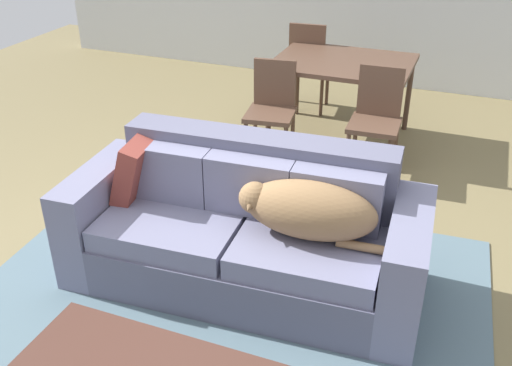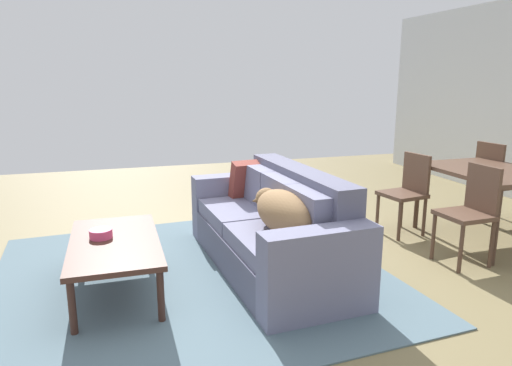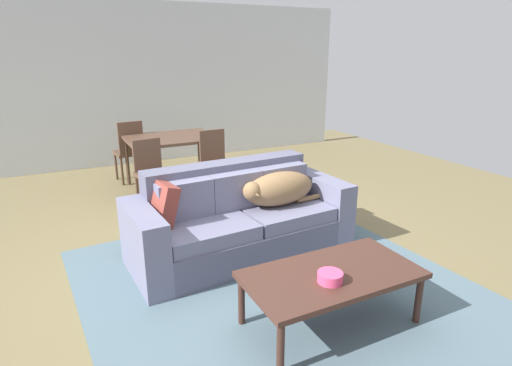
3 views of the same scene
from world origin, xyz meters
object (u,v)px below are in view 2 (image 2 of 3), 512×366
dog_on_left_cushion (282,211)px  throw_pillow_by_left_arm (250,180)px  dining_chair_near_left (407,189)px  dining_chair_far_left (494,179)px  dining_chair_near_right (471,209)px  couch (273,230)px  dining_table (490,176)px  bowl_on_coffee_table (101,234)px  coffee_table (115,246)px

dog_on_left_cushion → throw_pillow_by_left_arm: (-1.13, 0.07, 0.01)m
dining_chair_near_left → dining_chair_far_left: 1.18m
dining_chair_near_right → dog_on_left_cushion: bearing=-94.0°
couch → dining_chair_far_left: (-0.49, 2.86, 0.17)m
couch → dining_table: size_ratio=1.78×
throw_pillow_by_left_arm → dining_table: size_ratio=0.32×
throw_pillow_by_left_arm → dining_chair_near_right: bearing=55.3°
dining_chair_near_right → dining_chair_near_left: bearing=-179.8°
couch → dining_chair_near_left: 1.74m
couch → dining_chair_far_left: bearing=96.3°
couch → dining_chair_near_right: dining_chair_near_right is taller
bowl_on_coffee_table → dining_table: size_ratio=0.14×
dog_on_left_cushion → couch: bearing=167.9°
dog_on_left_cushion → coffee_table: bearing=-105.7°
dining_table → dining_chair_near_left: 0.81m
throw_pillow_by_left_arm → dining_chair_near_left: size_ratio=0.45×
dining_table → dining_chair_far_left: 0.74m
dog_on_left_cushion → dining_chair_near_right: size_ratio=1.03×
throw_pillow_by_left_arm → dining_chair_near_left: bearing=79.9°
bowl_on_coffee_table → dining_table: dining_table is taller
coffee_table → throw_pillow_by_left_arm: bearing=122.6°
dining_chair_near_left → dining_chair_far_left: (-0.04, 1.18, 0.03)m
coffee_table → dining_table: dining_table is taller
couch → throw_pillow_by_left_arm: couch is taller
dog_on_left_cushion → dining_chair_far_left: size_ratio=0.98×
dog_on_left_cushion → dining_chair_near_left: bearing=112.4°
couch → throw_pillow_by_left_arm: bearing=175.9°
coffee_table → dining_chair_near_right: (0.32, 3.05, 0.12)m
couch → dining_chair_near_right: size_ratio=2.43×
throw_pillow_by_left_arm → couch: bearing=-0.7°
dining_chair_far_left → couch: bearing=94.3°
dining_table → dining_chair_near_right: size_ratio=1.36×
throw_pillow_by_left_arm → coffee_table: throw_pillow_by_left_arm is taller
bowl_on_coffee_table → dining_chair_near_right: bearing=82.5°
couch → coffee_table: (0.11, -1.33, 0.04)m
dining_table → dog_on_left_cushion: bearing=-80.7°
throw_pillow_by_left_arm → dining_table: 2.43m
dog_on_left_cushion → dining_table: bearing=95.9°
dog_on_left_cushion → dining_chair_near_left: dining_chair_near_left is taller
dining_chair_near_left → dining_chair_near_right: (0.88, 0.04, 0.02)m
dining_chair_near_right → dining_chair_far_left: (-0.92, 1.14, 0.01)m
dining_chair_far_left → throw_pillow_by_left_arm: bearing=79.4°
coffee_table → dining_chair_near_right: size_ratio=1.40×
couch → dog_on_left_cushion: couch is taller
dining_table → couch: bearing=-90.0°
dining_table → dining_chair_near_left: (-0.45, -0.64, -0.20)m
throw_pillow_by_left_arm → dining_chair_near_right: size_ratio=0.44×
couch → coffee_table: bearing=-88.7°
coffee_table → dining_chair_near_left: size_ratio=1.46×
coffee_table → dining_table: (-0.11, 3.65, 0.30)m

